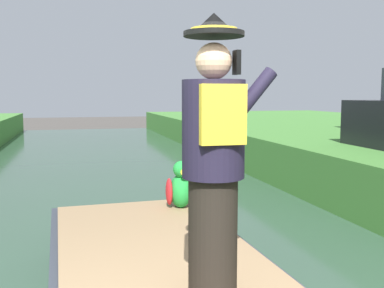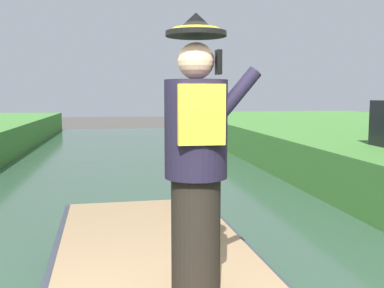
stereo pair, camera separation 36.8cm
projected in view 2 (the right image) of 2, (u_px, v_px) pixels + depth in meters
The scene contains 2 objects.
person_pirate at pixel (197, 161), 2.84m from camera, with size 0.61×0.42×1.85m.
parrot_plush at pixel (190, 187), 5.34m from camera, with size 0.36×0.35×0.57m.
Camera 2 is at (-0.31, -2.17, 2.06)m, focal length 41.84 mm.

